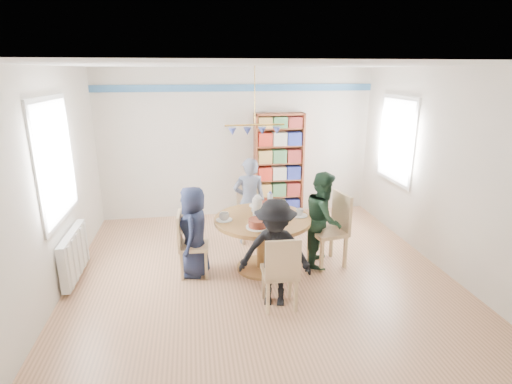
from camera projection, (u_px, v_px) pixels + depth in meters
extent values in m
plane|color=tan|center=(261.00, 275.00, 5.38)|extent=(5.00, 5.00, 0.00)
plane|color=white|center=(262.00, 65.00, 4.60)|extent=(5.00, 5.00, 0.00)
plane|color=beige|center=(238.00, 144.00, 7.35)|extent=(5.00, 0.00, 5.00)
plane|color=beige|center=(326.00, 275.00, 2.63)|extent=(5.00, 0.00, 5.00)
plane|color=beige|center=(48.00, 187.00, 4.61)|extent=(0.00, 5.00, 5.00)
plane|color=beige|center=(444.00, 171.00, 5.37)|extent=(0.00, 5.00, 5.00)
cube|color=#366695|center=(237.00, 88.00, 7.04)|extent=(5.00, 0.02, 0.12)
cube|color=white|center=(55.00, 160.00, 4.82)|extent=(0.03, 1.32, 1.52)
cube|color=white|center=(56.00, 160.00, 4.82)|extent=(0.01, 1.20, 1.40)
cube|color=white|center=(397.00, 140.00, 6.54)|extent=(0.03, 1.12, 1.42)
cube|color=white|center=(396.00, 140.00, 6.54)|extent=(0.01, 1.00, 1.30)
cylinder|color=gold|center=(255.00, 96.00, 5.18)|extent=(0.01, 0.01, 0.75)
cylinder|color=gold|center=(255.00, 125.00, 5.29)|extent=(0.80, 0.02, 0.02)
cone|color=#4355BB|center=(232.00, 132.00, 5.26)|extent=(0.11, 0.11, 0.10)
cone|color=#4355BB|center=(247.00, 131.00, 5.29)|extent=(0.11, 0.11, 0.10)
cone|color=#4355BB|center=(262.00, 131.00, 5.33)|extent=(0.11, 0.11, 0.10)
cone|color=#4355BB|center=(277.00, 130.00, 5.36)|extent=(0.11, 0.11, 0.10)
cube|color=silver|center=(74.00, 254.00, 5.19)|extent=(0.10, 1.00, 0.60)
cube|color=silver|center=(70.00, 268.00, 4.82)|extent=(0.02, 0.06, 0.56)
cube|color=silver|center=(75.00, 261.00, 5.01)|extent=(0.02, 0.06, 0.56)
cube|color=silver|center=(79.00, 254.00, 5.20)|extent=(0.02, 0.06, 0.56)
cube|color=silver|center=(83.00, 247.00, 5.39)|extent=(0.02, 0.06, 0.56)
cube|color=silver|center=(86.00, 241.00, 5.58)|extent=(0.02, 0.06, 0.56)
cylinder|color=brown|center=(262.00, 220.00, 5.35)|extent=(1.30, 1.30, 0.05)
cylinder|color=brown|center=(262.00, 245.00, 5.46)|extent=(0.16, 0.16, 0.70)
cylinder|color=brown|center=(262.00, 267.00, 5.55)|extent=(0.70, 0.70, 0.04)
cube|color=#CFB47F|center=(194.00, 246.00, 5.29)|extent=(0.41, 0.41, 0.05)
cube|color=#CFB47F|center=(180.00, 230.00, 5.21)|extent=(0.06, 0.39, 0.46)
cube|color=#CFB47F|center=(206.00, 265.00, 5.22)|extent=(0.04, 0.04, 0.40)
cube|color=#CFB47F|center=(207.00, 255.00, 5.52)|extent=(0.04, 0.04, 0.40)
cube|color=#CFB47F|center=(182.00, 266.00, 5.19)|extent=(0.04, 0.04, 0.40)
cube|color=#CFB47F|center=(184.00, 256.00, 5.49)|extent=(0.04, 0.04, 0.40)
cube|color=#CFB47F|center=(328.00, 232.00, 5.56)|extent=(0.54, 0.54, 0.05)
cube|color=#CFB47F|center=(342.00, 212.00, 5.55)|extent=(0.13, 0.45, 0.54)
cube|color=#CFB47F|center=(309.00, 245.00, 5.73)|extent=(0.05, 0.05, 0.47)
cube|color=#CFB47F|center=(322.00, 256.00, 5.40)|extent=(0.05, 0.05, 0.47)
cube|color=#CFB47F|center=(331.00, 242.00, 5.86)|extent=(0.05, 0.05, 0.47)
cube|color=#CFB47F|center=(345.00, 252.00, 5.53)|extent=(0.05, 0.05, 0.47)
cube|color=#CFB47F|center=(251.00, 215.00, 6.37)|extent=(0.42, 0.42, 0.05)
cube|color=#CFB47F|center=(249.00, 198.00, 6.47)|extent=(0.40, 0.06, 0.47)
cube|color=#CFB47F|center=(243.00, 233.00, 6.25)|extent=(0.04, 0.04, 0.41)
cube|color=#CFB47F|center=(263.00, 231.00, 6.32)|extent=(0.04, 0.04, 0.41)
cube|color=#CFB47F|center=(239.00, 225.00, 6.55)|extent=(0.04, 0.04, 0.41)
cube|color=#CFB47F|center=(259.00, 224.00, 6.62)|extent=(0.04, 0.04, 0.41)
cube|color=#CFB47F|center=(280.00, 272.00, 4.57)|extent=(0.41, 0.41, 0.05)
cube|color=#CFB47F|center=(283.00, 261.00, 4.33)|extent=(0.40, 0.05, 0.47)
cube|color=#CFB47F|center=(290.00, 282.00, 4.81)|extent=(0.04, 0.04, 0.41)
cube|color=#CFB47F|center=(264.00, 283.00, 4.77)|extent=(0.04, 0.04, 0.41)
cube|color=#CFB47F|center=(296.00, 296.00, 4.50)|extent=(0.04, 0.04, 0.41)
cube|color=#CFB47F|center=(268.00, 298.00, 4.46)|extent=(0.04, 0.04, 0.41)
imported|color=#181E36|center=(194.00, 232.00, 5.25)|extent=(0.47, 0.65, 1.22)
imported|color=#183120|center=(323.00, 219.00, 5.54)|extent=(0.71, 0.79, 1.34)
imported|color=gray|center=(249.00, 201.00, 6.22)|extent=(0.51, 0.34, 1.38)
imported|color=black|center=(275.00, 253.00, 4.55)|extent=(0.93, 0.68, 1.29)
cube|color=brown|center=(256.00, 166.00, 7.36)|extent=(0.04, 0.27, 1.91)
cube|color=brown|center=(302.00, 164.00, 7.49)|extent=(0.04, 0.27, 1.91)
cube|color=brown|center=(280.00, 114.00, 7.15)|extent=(0.91, 0.27, 0.04)
cube|color=brown|center=(278.00, 212.00, 7.70)|extent=(0.91, 0.27, 0.05)
cube|color=brown|center=(277.00, 164.00, 7.55)|extent=(0.91, 0.02, 1.91)
cube|color=brown|center=(278.00, 195.00, 7.60)|extent=(0.86, 0.26, 0.02)
cube|color=brown|center=(279.00, 179.00, 7.51)|extent=(0.86, 0.26, 0.02)
cube|color=brown|center=(279.00, 163.00, 7.41)|extent=(0.86, 0.26, 0.02)
cube|color=brown|center=(279.00, 146.00, 7.32)|extent=(0.86, 0.26, 0.02)
cube|color=brown|center=(279.00, 128.00, 7.23)|extent=(0.86, 0.26, 0.02)
cube|color=#B42B1B|center=(264.00, 206.00, 7.60)|extent=(0.25, 0.20, 0.24)
cube|color=silver|center=(278.00, 205.00, 7.64)|extent=(0.25, 0.20, 0.24)
cube|color=navy|center=(292.00, 204.00, 7.68)|extent=(0.25, 0.20, 0.24)
cube|color=tan|center=(264.00, 190.00, 7.50)|extent=(0.25, 0.20, 0.24)
cube|color=#427846|center=(279.00, 189.00, 7.54)|extent=(0.25, 0.20, 0.24)
cube|color=maroon|center=(293.00, 188.00, 7.59)|extent=(0.25, 0.20, 0.24)
cube|color=#B42B1B|center=(264.00, 173.00, 7.41)|extent=(0.25, 0.20, 0.24)
cube|color=silver|center=(279.00, 173.00, 7.45)|extent=(0.25, 0.20, 0.24)
cube|color=navy|center=(293.00, 172.00, 7.49)|extent=(0.25, 0.20, 0.24)
cube|color=tan|center=(265.00, 156.00, 7.32)|extent=(0.25, 0.20, 0.24)
cube|color=#427846|center=(279.00, 156.00, 7.36)|extent=(0.25, 0.20, 0.24)
cube|color=maroon|center=(294.00, 156.00, 7.40)|extent=(0.25, 0.20, 0.24)
cube|color=#B42B1B|center=(265.00, 139.00, 7.22)|extent=(0.25, 0.20, 0.24)
cube|color=silver|center=(279.00, 139.00, 7.27)|extent=(0.25, 0.20, 0.24)
cube|color=navy|center=(294.00, 138.00, 7.31)|extent=(0.25, 0.20, 0.24)
cube|color=tan|center=(265.00, 123.00, 7.14)|extent=(0.25, 0.20, 0.20)
cube|color=#427846|center=(280.00, 122.00, 7.18)|extent=(0.25, 0.20, 0.20)
cube|color=maroon|center=(294.00, 122.00, 7.22)|extent=(0.25, 0.20, 0.20)
cylinder|color=white|center=(257.00, 207.00, 5.38)|extent=(0.13, 0.13, 0.26)
sphere|color=white|center=(257.00, 198.00, 5.34)|extent=(0.10, 0.10, 0.10)
cylinder|color=silver|center=(270.00, 204.00, 5.44)|extent=(0.07, 0.07, 0.30)
cylinder|color=#4355BB|center=(270.00, 193.00, 5.39)|extent=(0.03, 0.03, 0.03)
cylinder|color=white|center=(262.00, 210.00, 5.63)|extent=(0.32, 0.32, 0.01)
cylinder|color=brown|center=(262.00, 206.00, 5.61)|extent=(0.26, 0.26, 0.10)
cylinder|color=white|center=(259.00, 227.00, 5.02)|extent=(0.32, 0.32, 0.01)
cylinder|color=brown|center=(259.00, 223.00, 5.00)|extent=(0.26, 0.26, 0.10)
cylinder|color=white|center=(224.00, 220.00, 5.26)|extent=(0.21, 0.21, 0.01)
imported|color=white|center=(224.00, 216.00, 5.25)|extent=(0.13, 0.13, 0.10)
cylinder|color=white|center=(300.00, 215.00, 5.42)|extent=(0.21, 0.21, 0.01)
imported|color=white|center=(300.00, 212.00, 5.40)|extent=(0.11, 0.11, 0.10)
cylinder|color=white|center=(256.00, 205.00, 5.82)|extent=(0.21, 0.21, 0.01)
imported|color=white|center=(256.00, 202.00, 5.81)|extent=(0.13, 0.13, 0.10)
cylinder|color=white|center=(270.00, 232.00, 4.85)|extent=(0.21, 0.21, 0.01)
imported|color=white|center=(270.00, 229.00, 4.84)|extent=(0.11, 0.11, 0.10)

